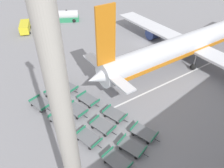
% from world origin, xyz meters
% --- Properties ---
extents(ground_plane, '(500.00, 500.00, 0.00)m').
position_xyz_m(ground_plane, '(0.00, 0.00, 0.00)').
color(ground_plane, gray).
extents(airplane, '(40.43, 45.82, 13.21)m').
position_xyz_m(airplane, '(10.45, 2.65, 3.28)').
color(airplane, silver).
rests_on(airplane, ground_plane).
extents(fuel_tanker_primary, '(7.57, 9.14, 2.89)m').
position_xyz_m(fuel_tanker_primary, '(-22.23, -6.11, 1.22)').
color(fuel_tanker_primary, yellow).
rests_on(fuel_tanker_primary, ground_plane).
extents(service_van, '(5.81, 4.36, 2.00)m').
position_xyz_m(service_van, '(-22.19, -16.08, 1.10)').
color(service_van, yellow).
rests_on(service_van, ground_plane).
extents(baggage_dolly_row_near_col_a, '(3.72, 2.23, 0.92)m').
position_xyz_m(baggage_dolly_row_near_col_a, '(3.82, -25.48, 0.49)').
color(baggage_dolly_row_near_col_a, slate).
rests_on(baggage_dolly_row_near_col_a, ground_plane).
extents(baggage_dolly_row_near_col_b, '(3.71, 2.20, 0.92)m').
position_xyz_m(baggage_dolly_row_near_col_b, '(8.33, -24.99, 0.49)').
color(baggage_dolly_row_near_col_b, slate).
rests_on(baggage_dolly_row_near_col_b, ground_plane).
extents(baggage_dolly_row_near_col_c, '(3.71, 2.17, 0.92)m').
position_xyz_m(baggage_dolly_row_near_col_c, '(13.07, -24.07, 0.49)').
color(baggage_dolly_row_near_col_c, slate).
rests_on(baggage_dolly_row_near_col_c, ground_plane).
extents(baggage_dolly_row_near_col_d, '(3.69, 2.07, 0.92)m').
position_xyz_m(baggage_dolly_row_near_col_d, '(17.57, -23.65, 0.49)').
color(baggage_dolly_row_near_col_d, slate).
rests_on(baggage_dolly_row_near_col_d, ground_plane).
extents(baggage_dolly_row_mid_a_col_a, '(3.71, 2.20, 0.92)m').
position_xyz_m(baggage_dolly_row_mid_a_col_a, '(3.45, -23.01, 0.49)').
color(baggage_dolly_row_mid_a_col_a, slate).
rests_on(baggage_dolly_row_mid_a_col_a, ground_plane).
extents(baggage_dolly_row_mid_a_col_b, '(3.71, 2.17, 0.92)m').
position_xyz_m(baggage_dolly_row_mid_a_col_b, '(8.17, -22.47, 0.49)').
color(baggage_dolly_row_mid_a_col_b, slate).
rests_on(baggage_dolly_row_mid_a_col_b, ground_plane).
extents(baggage_dolly_row_mid_a_col_c, '(3.72, 2.24, 0.92)m').
position_xyz_m(baggage_dolly_row_mid_a_col_c, '(12.75, -21.62, 0.49)').
color(baggage_dolly_row_mid_a_col_c, slate).
rests_on(baggage_dolly_row_mid_a_col_c, ground_plane).
extents(baggage_dolly_row_mid_a_col_d, '(3.73, 2.35, 0.92)m').
position_xyz_m(baggage_dolly_row_mid_a_col_d, '(17.31, -21.15, 0.49)').
color(baggage_dolly_row_mid_a_col_d, slate).
rests_on(baggage_dolly_row_mid_a_col_d, ground_plane).
extents(baggage_dolly_row_mid_b_col_a, '(3.73, 2.31, 0.92)m').
position_xyz_m(baggage_dolly_row_mid_b_col_a, '(3.10, -20.58, 0.49)').
color(baggage_dolly_row_mid_b_col_a, slate).
rests_on(baggage_dolly_row_mid_b_col_a, ground_plane).
extents(baggage_dolly_row_mid_b_col_b, '(3.70, 2.12, 0.92)m').
position_xyz_m(baggage_dolly_row_mid_b_col_b, '(7.56, -20.00, 0.49)').
color(baggage_dolly_row_mid_b_col_b, slate).
rests_on(baggage_dolly_row_mid_b_col_b, ground_plane).
extents(baggage_dolly_row_mid_b_col_c, '(3.72, 2.28, 0.92)m').
position_xyz_m(baggage_dolly_row_mid_b_col_c, '(12.25, -19.16, 0.49)').
color(baggage_dolly_row_mid_b_col_c, slate).
rests_on(baggage_dolly_row_mid_b_col_c, ground_plane).
extents(baggage_dolly_row_mid_b_col_d, '(3.73, 2.32, 0.92)m').
position_xyz_m(baggage_dolly_row_mid_b_col_d, '(16.86, -18.62, 0.49)').
color(baggage_dolly_row_mid_b_col_d, slate).
rests_on(baggage_dolly_row_mid_b_col_d, ground_plane).
extents(apron_light_mast, '(2.00, 0.78, 28.16)m').
position_xyz_m(apron_light_mast, '(22.55, -30.92, 15.20)').
color(apron_light_mast, '#ADA89E').
rests_on(apron_light_mast, ground_plane).
extents(stand_guidance_stripe, '(3.31, 22.15, 0.01)m').
position_xyz_m(stand_guidance_stripe, '(12.30, -7.16, 0.00)').
color(stand_guidance_stripe, white).
rests_on(stand_guidance_stripe, ground_plane).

